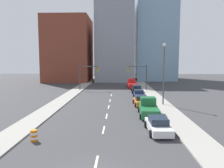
# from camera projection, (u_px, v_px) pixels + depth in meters

# --- Properties ---
(sidewalk_left) EXTENTS (2.76, 89.84, 0.14)m
(sidewalk_left) POSITION_uv_depth(u_px,v_px,m) (83.00, 86.00, 56.95)
(sidewalk_left) COLOR gray
(sidewalk_left) RESTS_ON ground
(sidewalk_right) EXTENTS (2.76, 89.84, 0.14)m
(sidewalk_right) POSITION_uv_depth(u_px,v_px,m) (144.00, 86.00, 56.46)
(sidewalk_right) COLOR gray
(sidewalk_right) RESTS_ON ground
(lane_stripe_at_2m) EXTENTS (0.16, 2.40, 0.01)m
(lane_stripe_at_2m) POSITION_uv_depth(u_px,v_px,m) (96.00, 164.00, 14.06)
(lane_stripe_at_2m) COLOR beige
(lane_stripe_at_2m) RESTS_ON ground
(lane_stripe_at_9m) EXTENTS (0.16, 2.40, 0.01)m
(lane_stripe_at_9m) POSITION_uv_depth(u_px,v_px,m) (104.00, 130.00, 21.00)
(lane_stripe_at_9m) COLOR beige
(lane_stripe_at_9m) RESTS_ON ground
(lane_stripe_at_14m) EXTENTS (0.16, 2.40, 0.01)m
(lane_stripe_at_14m) POSITION_uv_depth(u_px,v_px,m) (107.00, 116.00, 26.16)
(lane_stripe_at_14m) COLOR beige
(lane_stripe_at_14m) RESTS_ON ground
(lane_stripe_at_19m) EXTENTS (0.16, 2.40, 0.01)m
(lane_stripe_at_19m) POSITION_uv_depth(u_px,v_px,m) (109.00, 107.00, 31.37)
(lane_stripe_at_19m) COLOR beige
(lane_stripe_at_19m) RESTS_ON ground
(lane_stripe_at_25m) EXTENTS (0.16, 2.40, 0.01)m
(lane_stripe_at_25m) POSITION_uv_depth(u_px,v_px,m) (110.00, 101.00, 36.43)
(lane_stripe_at_25m) COLOR beige
(lane_stripe_at_25m) RESTS_ON ground
(lane_stripe_at_30m) EXTENTS (0.16, 2.40, 0.01)m
(lane_stripe_at_30m) POSITION_uv_depth(u_px,v_px,m) (111.00, 95.00, 42.20)
(lane_stripe_at_30m) COLOR beige
(lane_stripe_at_30m) RESTS_ON ground
(building_brick_left) EXTENTS (14.00, 16.00, 20.33)m
(building_brick_left) POSITION_uv_depth(u_px,v_px,m) (69.00, 50.00, 71.22)
(building_brick_left) COLOR brown
(building_brick_left) RESTS_ON ground
(building_office_center) EXTENTS (12.00, 20.00, 26.65)m
(building_office_center) POSITION_uv_depth(u_px,v_px,m) (115.00, 41.00, 74.40)
(building_office_center) COLOR gray
(building_office_center) RESTS_ON ground
(building_glass_right) EXTENTS (13.00, 20.00, 36.14)m
(building_glass_right) POSITION_uv_depth(u_px,v_px,m) (154.00, 28.00, 77.45)
(building_glass_right) COLOR #7A9EB7
(building_glass_right) RESTS_ON ground
(traffic_signal_left) EXTENTS (4.38, 0.35, 5.77)m
(traffic_signal_left) POSITION_uv_depth(u_px,v_px,m) (85.00, 74.00, 48.94)
(traffic_signal_left) COLOR #38383D
(traffic_signal_left) RESTS_ON ground
(traffic_signal_right) EXTENTS (4.38, 0.35, 5.77)m
(traffic_signal_right) POSITION_uv_depth(u_px,v_px,m) (141.00, 74.00, 48.56)
(traffic_signal_right) COLOR #38383D
(traffic_signal_right) RESTS_ON ground
(traffic_barrel) EXTENTS (0.56, 0.56, 0.95)m
(traffic_barrel) POSITION_uv_depth(u_px,v_px,m) (34.00, 136.00, 17.95)
(traffic_barrel) COLOR orange
(traffic_barrel) RESTS_ON ground
(street_lamp) EXTENTS (0.44, 0.44, 9.13)m
(street_lamp) POSITION_uv_depth(u_px,v_px,m) (164.00, 70.00, 32.09)
(street_lamp) COLOR #4C4C51
(street_lamp) RESTS_ON ground
(sedan_white) EXTENTS (2.20, 4.64, 1.42)m
(sedan_white) POSITION_uv_depth(u_px,v_px,m) (158.00, 125.00, 20.23)
(sedan_white) COLOR silver
(sedan_white) RESTS_ON ground
(pickup_truck_green) EXTENTS (2.49, 5.61, 2.11)m
(pickup_truck_green) POSITION_uv_depth(u_px,v_px,m) (148.00, 108.00, 26.50)
(pickup_truck_green) COLOR #1E6033
(pickup_truck_green) RESTS_ON ground
(sedan_orange) EXTENTS (2.30, 4.56, 1.47)m
(sedan_orange) POSITION_uv_depth(u_px,v_px,m) (141.00, 101.00, 32.56)
(sedan_orange) COLOR orange
(sedan_orange) RESTS_ON ground
(sedan_blue) EXTENTS (2.28, 4.63, 1.45)m
(sedan_blue) POSITION_uv_depth(u_px,v_px,m) (139.00, 94.00, 39.19)
(sedan_blue) COLOR navy
(sedan_blue) RESTS_ON ground
(sedan_black) EXTENTS (2.21, 4.80, 1.54)m
(sedan_black) POSITION_uv_depth(u_px,v_px,m) (137.00, 89.00, 45.60)
(sedan_black) COLOR black
(sedan_black) RESTS_ON ground
(pickup_truck_red) EXTENTS (2.46, 5.94, 2.25)m
(pickup_truck_red) POSITION_uv_depth(u_px,v_px,m) (132.00, 84.00, 53.09)
(pickup_truck_red) COLOR red
(pickup_truck_red) RESTS_ON ground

